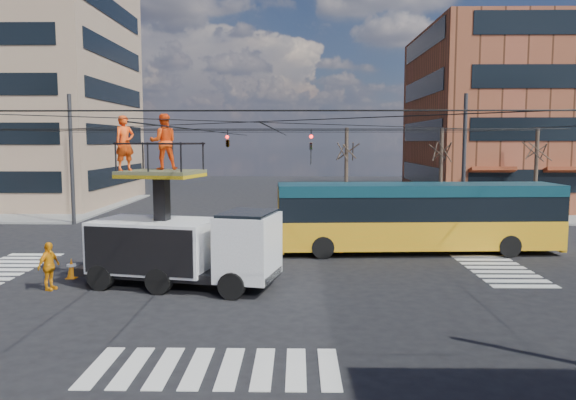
# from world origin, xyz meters

# --- Properties ---
(ground) EXTENTS (120.00, 120.00, 0.00)m
(ground) POSITION_xyz_m (0.00, 0.00, 0.00)
(ground) COLOR black
(ground) RESTS_ON ground
(sidewalk_ne) EXTENTS (18.00, 18.00, 0.12)m
(sidewalk_ne) POSITION_xyz_m (21.00, 21.00, 0.06)
(sidewalk_ne) COLOR slate
(sidewalk_ne) RESTS_ON ground
(sidewalk_nw) EXTENTS (18.00, 18.00, 0.12)m
(sidewalk_nw) POSITION_xyz_m (-21.00, 21.00, 0.06)
(sidewalk_nw) COLOR slate
(sidewalk_nw) RESTS_ON ground
(crosswalks) EXTENTS (22.40, 22.40, 0.02)m
(crosswalks) POSITION_xyz_m (0.00, 0.00, 0.01)
(crosswalks) COLOR silver
(crosswalks) RESTS_ON ground
(building_tower) EXTENTS (18.06, 16.06, 30.00)m
(building_tower) POSITION_xyz_m (-21.98, 23.98, 15.00)
(building_tower) COLOR #9C7B63
(building_tower) RESTS_ON ground
(building_ne) EXTENTS (20.06, 16.06, 14.00)m
(building_ne) POSITION_xyz_m (21.98, 23.98, 7.00)
(building_ne) COLOR brown
(building_ne) RESTS_ON ground
(overhead_network) EXTENTS (24.24, 24.24, 8.00)m
(overhead_network) POSITION_xyz_m (-0.07, 0.40, 4.29)
(overhead_network) COLOR #2D2D30
(overhead_network) RESTS_ON ground
(tree_a) EXTENTS (2.00, 2.00, 6.00)m
(tree_a) POSITION_xyz_m (5.00, 13.50, 4.63)
(tree_a) COLOR #382B21
(tree_a) RESTS_ON ground
(tree_b) EXTENTS (2.00, 2.00, 6.00)m
(tree_b) POSITION_xyz_m (11.00, 13.50, 4.63)
(tree_b) COLOR #382B21
(tree_b) RESTS_ON ground
(tree_c) EXTENTS (2.00, 2.00, 6.00)m
(tree_c) POSITION_xyz_m (17.00, 13.50, 4.63)
(tree_c) COLOR #382B21
(tree_c) RESTS_ON ground
(utility_truck) EXTENTS (7.34, 3.86, 6.13)m
(utility_truck) POSITION_xyz_m (-2.15, -2.77, 2.03)
(utility_truck) COLOR black
(utility_truck) RESTS_ON ground
(city_bus) EXTENTS (12.99, 3.28, 3.20)m
(city_bus) POSITION_xyz_m (7.42, 3.45, 1.73)
(city_bus) COLOR orange
(city_bus) RESTS_ON ground
(traffic_cone) EXTENTS (0.36, 0.36, 0.78)m
(traffic_cone) POSITION_xyz_m (-6.62, -1.67, 0.39)
(traffic_cone) COLOR #D36C08
(traffic_cone) RESTS_ON ground
(worker_ground) EXTENTS (0.69, 1.06, 1.68)m
(worker_ground) POSITION_xyz_m (-6.71, -3.36, 0.84)
(worker_ground) COLOR orange
(worker_ground) RESTS_ON ground
(flagger) EXTENTS (1.21, 1.26, 1.72)m
(flagger) POSITION_xyz_m (3.86, 3.39, 0.86)
(flagger) COLOR #F1400F
(flagger) RESTS_ON ground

